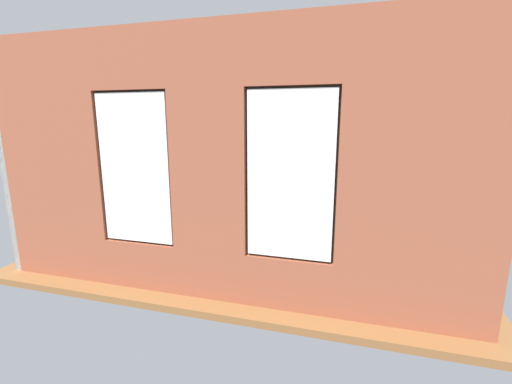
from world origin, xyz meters
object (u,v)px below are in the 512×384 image
at_px(potted_plant_beside_window_right, 92,230).
at_px(potted_plant_corner_near_left, 399,196).
at_px(coffee_table, 265,223).
at_px(papasan_chair, 234,199).
at_px(cup_ceramic, 265,219).
at_px(candle_jar, 257,215).
at_px(remote_silver, 269,222).
at_px(media_console, 119,220).
at_px(table_plant_small, 287,214).
at_px(remote_gray, 242,220).
at_px(potted_plant_mid_room_small, 291,214).
at_px(couch_left, 401,235).
at_px(tv_flatscreen, 116,193).
at_px(potted_plant_near_tv, 109,216).
at_px(potted_plant_between_couches, 301,249).
at_px(potted_plant_corner_far_left, 436,247).
at_px(couch_by_window, 204,252).
at_px(potted_plant_foreground_right, 180,183).

relative_size(potted_plant_beside_window_right, potted_plant_corner_near_left, 0.65).
distance_m(coffee_table, papasan_chair, 1.86).
height_order(cup_ceramic, candle_jar, candle_jar).
relative_size(remote_silver, media_console, 0.17).
distance_m(table_plant_small, remote_gray, 0.87).
bearing_deg(potted_plant_mid_room_small, cup_ceramic, 74.49).
bearing_deg(couch_left, tv_flatscreen, -85.98).
xyz_separation_m(remote_silver, potted_plant_corner_near_left, (-2.47, -2.04, 0.21)).
relative_size(tv_flatscreen, potted_plant_corner_near_left, 0.68).
bearing_deg(potted_plant_near_tv, potted_plant_beside_window_right, 95.98).
xyz_separation_m(remote_gray, tv_flatscreen, (2.67, 0.13, 0.40)).
relative_size(potted_plant_between_couches, potted_plant_corner_far_left, 0.62).
bearing_deg(potted_plant_corner_far_left, coffee_table, -32.73).
xyz_separation_m(remote_silver, potted_plant_near_tv, (2.66, 1.07, 0.21)).
distance_m(couch_left, potted_plant_near_tv, 5.16).
height_order(couch_left, tv_flatscreen, tv_flatscreen).
bearing_deg(potted_plant_corner_near_left, potted_plant_near_tv, 31.27).
relative_size(remote_gray, papasan_chair, 0.14).
bearing_deg(table_plant_small, coffee_table, 18.96).
bearing_deg(couch_by_window, remote_gray, -95.05).
xyz_separation_m(couch_left, potted_plant_beside_window_right, (4.93, 1.78, 0.22)).
distance_m(tv_flatscreen, potted_plant_corner_near_left, 6.08).
height_order(potted_plant_corner_far_left, potted_plant_near_tv, potted_plant_corner_far_left).
xyz_separation_m(papasan_chair, potted_plant_mid_room_small, (-1.45, 0.36, -0.16)).
bearing_deg(coffee_table, potted_plant_between_couches, 121.26).
relative_size(cup_ceramic, media_console, 0.08).
distance_m(potted_plant_between_couches, potted_plant_mid_room_small, 2.69).
bearing_deg(table_plant_small, media_console, 6.29).
bearing_deg(media_console, potted_plant_foreground_right, -98.08).
height_order(cup_ceramic, media_console, media_console).
bearing_deg(potted_plant_between_couches, couch_left, -132.81).
xyz_separation_m(papasan_chair, potted_plant_foreground_right, (1.65, -0.41, 0.23)).
relative_size(table_plant_small, remote_gray, 1.37).
height_order(candle_jar, tv_flatscreen, tv_flatscreen).
height_order(couch_by_window, remote_gray, couch_by_window).
height_order(cup_ceramic, potted_plant_foreground_right, potted_plant_foreground_right).
distance_m(couch_by_window, remote_gray, 1.45).
bearing_deg(media_console, papasan_chair, -138.84).
height_order(remote_gray, potted_plant_mid_room_small, potted_plant_mid_room_small).
relative_size(candle_jar, media_console, 0.12).
bearing_deg(potted_plant_near_tv, papasan_chair, -117.96).
relative_size(remote_silver, potted_plant_near_tv, 0.17).
xyz_separation_m(couch_by_window, cup_ceramic, (-0.56, -1.56, 0.14)).
height_order(candle_jar, potted_plant_between_couches, potted_plant_between_couches).
bearing_deg(couch_left, potted_plant_foreground_right, -108.23).
relative_size(coffee_table, media_console, 1.47).
bearing_deg(media_console, potted_plant_mid_room_small, -158.35).
bearing_deg(potted_plant_foreground_right, coffee_table, 146.34).
height_order(table_plant_small, potted_plant_corner_near_left, potted_plant_corner_near_left).
xyz_separation_m(potted_plant_between_couches, potted_plant_corner_far_left, (-1.67, 0.15, 0.26)).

